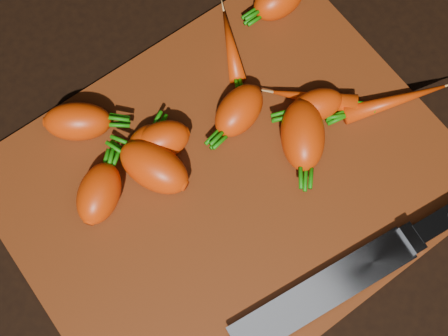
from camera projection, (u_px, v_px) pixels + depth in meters
ground at (229, 184)px, 0.74m from camera, size 2.00×2.00×0.01m
cutting_board at (229, 181)px, 0.73m from camera, size 0.50×0.40×0.01m
carrot_0 at (99, 193)px, 0.70m from camera, size 0.09×0.08×0.05m
carrot_1 at (163, 140)px, 0.72m from camera, size 0.07×0.06×0.04m
carrot_2 at (78, 121)px, 0.73m from camera, size 0.09×0.08×0.05m
carrot_3 at (154, 167)px, 0.70m from camera, size 0.08×0.10×0.05m
carrot_4 at (239, 110)px, 0.73m from camera, size 0.08×0.07×0.05m
carrot_5 at (144, 146)px, 0.72m from camera, size 0.07×0.06×0.04m
carrot_6 at (316, 105)px, 0.74m from camera, size 0.07×0.05×0.04m
carrot_7 at (231, 45)px, 0.77m from camera, size 0.06×0.10×0.02m
carrot_8 at (395, 101)px, 0.75m from camera, size 0.13×0.06×0.02m
carrot_9 at (315, 99)px, 0.75m from camera, size 0.09×0.09×0.03m
carrot_11 at (303, 135)px, 0.72m from camera, size 0.09×0.10×0.05m
knife at (340, 282)px, 0.68m from camera, size 0.36×0.07×0.02m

